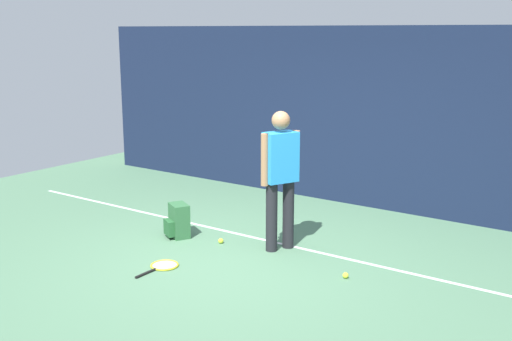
{
  "coord_description": "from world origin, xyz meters",
  "views": [
    {
      "loc": [
        4.17,
        -5.51,
        2.63
      ],
      "look_at": [
        0.0,
        0.4,
        1.0
      ],
      "focal_mm": 43.97,
      "sensor_mm": 36.0,
      "label": 1
    }
  ],
  "objects_px": {
    "tennis_ball_near_player": "(346,275)",
    "backpack": "(178,221)",
    "tennis_player": "(280,172)",
    "tennis_ball_by_fence": "(221,241)",
    "tennis_racket": "(163,266)"
  },
  "relations": [
    {
      "from": "tennis_ball_by_fence",
      "to": "backpack",
      "type": "bearing_deg",
      "value": -169.18
    },
    {
      "from": "tennis_player",
      "to": "backpack",
      "type": "relative_size",
      "value": 3.86
    },
    {
      "from": "tennis_racket",
      "to": "tennis_ball_by_fence",
      "type": "height_order",
      "value": "tennis_ball_by_fence"
    },
    {
      "from": "backpack",
      "to": "tennis_racket",
      "type": "bearing_deg",
      "value": -28.55
    },
    {
      "from": "tennis_player",
      "to": "tennis_racket",
      "type": "height_order",
      "value": "tennis_player"
    },
    {
      "from": "tennis_player",
      "to": "tennis_ball_near_player",
      "type": "height_order",
      "value": "tennis_player"
    },
    {
      "from": "backpack",
      "to": "tennis_ball_near_player",
      "type": "relative_size",
      "value": 6.67
    },
    {
      "from": "tennis_racket",
      "to": "tennis_ball_by_fence",
      "type": "relative_size",
      "value": 9.28
    },
    {
      "from": "backpack",
      "to": "tennis_ball_by_fence",
      "type": "distance_m",
      "value": 0.65
    },
    {
      "from": "tennis_ball_near_player",
      "to": "tennis_ball_by_fence",
      "type": "relative_size",
      "value": 1.0
    },
    {
      "from": "tennis_ball_near_player",
      "to": "backpack",
      "type": "bearing_deg",
      "value": -179.96
    },
    {
      "from": "tennis_racket",
      "to": "backpack",
      "type": "relative_size",
      "value": 1.39
    },
    {
      "from": "tennis_player",
      "to": "backpack",
      "type": "xyz_separation_m",
      "value": [
        -1.33,
        -0.38,
        -0.76
      ]
    },
    {
      "from": "backpack",
      "to": "tennis_ball_near_player",
      "type": "height_order",
      "value": "backpack"
    },
    {
      "from": "backpack",
      "to": "tennis_ball_by_fence",
      "type": "height_order",
      "value": "backpack"
    }
  ]
}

